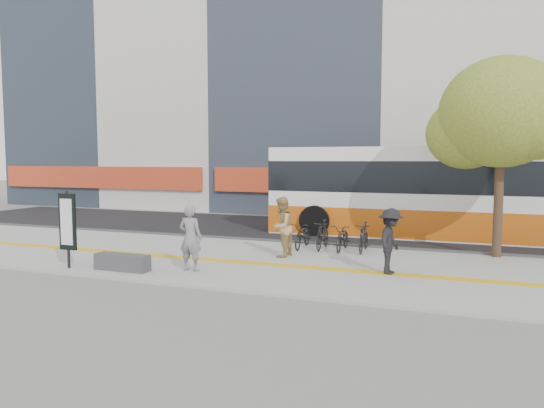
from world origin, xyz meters
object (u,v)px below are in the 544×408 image
at_px(bus, 439,195).
at_px(bench, 122,262).
at_px(street_tree, 501,115).
at_px(signboard, 67,223).
at_px(seated_woman, 190,238).
at_px(pedestrian_tan, 281,227).
at_px(pedestrian_dark, 391,241).

bearing_deg(bus, bench, -128.91).
bearing_deg(bus, street_tree, -62.06).
height_order(bench, bus, bus).
height_order(bench, signboard, signboard).
bearing_deg(street_tree, seated_woman, -146.01).
bearing_deg(street_tree, signboard, -150.93).
relative_size(bench, signboard, 0.73).
bearing_deg(bench, signboard, -169.19).
distance_m(bench, pedestrian_tan, 4.93).
xyz_separation_m(seated_woman, pedestrian_dark, (5.21, 1.56, -0.04)).
bearing_deg(pedestrian_dark, street_tree, -29.93).
bearing_deg(signboard, seated_woman, 15.54).
bearing_deg(bus, seated_woman, -123.64).
xyz_separation_m(signboard, bus, (9.43, 10.01, 0.38)).
relative_size(bench, seated_woman, 0.87).
distance_m(pedestrian_tan, pedestrian_dark, 3.79).
height_order(bus, seated_woman, bus).
xyz_separation_m(bench, pedestrian_dark, (7.01, 2.20, 0.66)).
height_order(street_tree, seated_woman, street_tree).
bearing_deg(seated_woman, pedestrian_tan, -121.08).
height_order(signboard, seated_woman, signboard).
bearing_deg(signboard, pedestrian_dark, 16.26).
distance_m(bench, street_tree, 12.23).
height_order(street_tree, pedestrian_dark, street_tree).
bearing_deg(seated_woman, bench, 18.45).
height_order(street_tree, bus, street_tree).
xyz_separation_m(street_tree, pedestrian_dark, (-2.77, -3.82, -3.55)).
relative_size(signboard, seated_woman, 1.19).
distance_m(bench, pedestrian_dark, 7.38).
xyz_separation_m(bench, bus, (7.83, 9.70, 1.44)).
bearing_deg(street_tree, bus, 117.94).
relative_size(bench, pedestrian_tan, 0.85).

